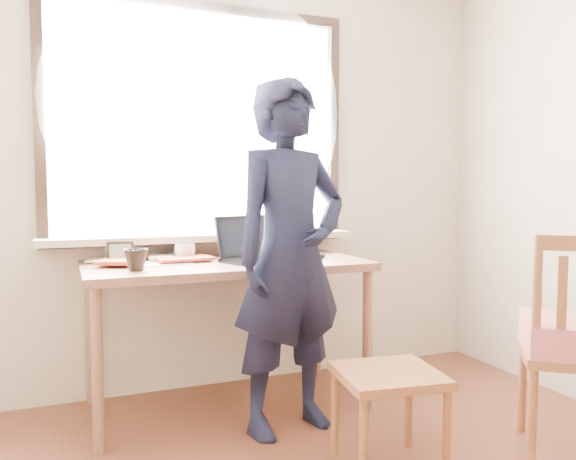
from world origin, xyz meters
name	(u,v)px	position (x,y,z in m)	size (l,w,h in m)	color
room_shell	(385,56)	(-0.02, 0.20, 1.64)	(3.52, 4.02, 2.61)	beige
desk	(227,276)	(-0.14, 1.63, 0.73)	(1.53, 0.76, 0.82)	brown
laptop	(252,250)	(0.00, 1.60, 0.88)	(0.44, 0.40, 0.25)	black
mug_white	(185,252)	(-0.34, 1.78, 0.86)	(0.12, 0.12, 0.09)	white
mug_dark	(136,260)	(-0.65, 1.45, 0.87)	(0.11, 0.11, 0.11)	black
mouse	(319,256)	(0.37, 1.53, 0.83)	(0.09, 0.06, 0.03)	black
desk_clutter	(162,256)	(-0.46, 1.81, 0.84)	(0.74, 0.52, 0.04)	#3665B0
book_a	(147,257)	(-0.54, 1.88, 0.83)	(0.22, 0.29, 0.03)	white
book_b	(275,253)	(0.23, 1.85, 0.83)	(0.18, 0.24, 0.02)	white
picture_frame	(120,254)	(-0.70, 1.73, 0.87)	(0.14, 0.02, 0.11)	black
work_chair	(388,386)	(0.31, 0.67, 0.37)	(0.48, 0.46, 0.43)	#945730
person	(290,256)	(0.07, 1.22, 0.88)	(0.64, 0.42, 1.76)	black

